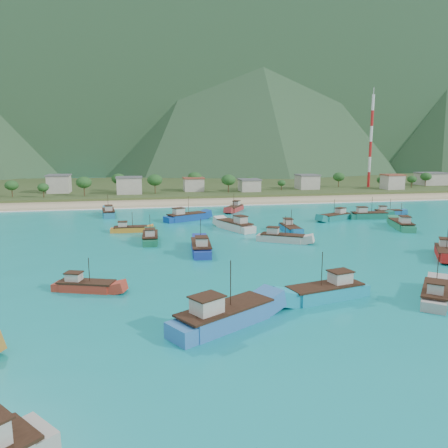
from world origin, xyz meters
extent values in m
plane|color=#0D8897|center=(0.00, 0.00, 0.00)|extent=(600.00, 600.00, 0.00)
cube|color=beige|center=(0.00, 79.00, 0.00)|extent=(400.00, 18.00, 1.20)
cube|color=#385123|center=(0.00, 140.00, 0.00)|extent=(400.00, 110.00, 2.40)
cube|color=white|center=(0.00, 69.50, 0.00)|extent=(400.00, 2.50, 0.08)
cube|color=slate|center=(-150.00, 520.00, 130.00)|extent=(1400.00, 160.00, 260.00)
cube|color=#385942|center=(120.00, 400.00, 100.00)|extent=(1100.00, 160.00, 200.00)
cube|color=#284C2D|center=(-40.00, 300.00, 75.00)|extent=(800.00, 160.00, 150.00)
cone|color=#284C2D|center=(60.00, 300.00, 85.00)|extent=(280.00, 280.00, 170.00)
cone|color=#284C2D|center=(260.00, 300.00, 105.00)|extent=(280.00, 280.00, 210.00)
cube|color=beige|center=(-57.50, 110.10, 5.01)|extent=(8.42, 9.19, 6.82)
cube|color=beige|center=(-29.42, 100.07, 4.75)|extent=(9.64, 7.48, 6.30)
cube|color=beige|center=(-3.08, 105.29, 4.22)|extent=(8.10, 6.75, 5.23)
cube|color=beige|center=(19.76, 100.16, 3.93)|extent=(8.04, 8.10, 4.66)
cube|color=beige|center=(47.30, 104.76, 4.54)|extent=(8.72, 8.41, 5.88)
cube|color=beige|center=(83.63, 96.48, 4.61)|extent=(7.92, 7.05, 6.03)
cube|color=beige|center=(114.45, 112.17, 4.37)|extent=(12.93, 9.25, 5.54)
cylinder|color=red|center=(78.75, 108.00, 5.05)|extent=(1.20, 1.20, 6.90)
cylinder|color=white|center=(78.75, 108.00, 11.95)|extent=(1.20, 1.20, 6.90)
cylinder|color=red|center=(78.75, 108.00, 18.85)|extent=(1.20, 1.20, 6.90)
cylinder|color=white|center=(78.75, 108.00, 25.75)|extent=(1.20, 1.20, 6.90)
cylinder|color=red|center=(78.75, 108.00, 32.65)|extent=(1.20, 1.20, 6.90)
cylinder|color=white|center=(78.75, 108.00, 39.55)|extent=(1.20, 1.20, 6.90)
cube|color=#0F3F95|center=(-13.33, 41.94, 0.70)|extent=(12.45, 8.52, 2.20)
cube|color=beige|center=(-15.56, 40.85, 2.70)|extent=(3.45, 3.20, 1.79)
cylinder|color=#382114|center=(-12.71, 42.24, 4.28)|extent=(0.12, 0.12, 4.95)
cube|color=#2E70B8|center=(-17.01, -30.53, 0.83)|extent=(13.70, 10.33, 2.46)
cube|color=beige|center=(-19.40, -31.94, 3.06)|extent=(3.91, 3.70, 2.00)
cylinder|color=#382114|center=(-16.35, -30.14, 4.83)|extent=(0.12, 0.12, 5.54)
cube|color=#10639D|center=(9.14, 20.26, 0.52)|extent=(3.44, 10.20, 1.83)
cube|color=beige|center=(9.24, 22.31, 2.17)|extent=(1.95, 2.37, 1.49)
cylinder|color=#382114|center=(9.12, 19.68, 3.49)|extent=(0.12, 0.12, 4.12)
cube|color=#157B75|center=(27.52, 34.68, 0.57)|extent=(11.00, 7.35, 1.94)
cube|color=beige|center=(29.50, 35.60, 2.33)|extent=(3.02, 2.79, 1.58)
cylinder|color=#382114|center=(26.97, 34.42, 3.72)|extent=(0.12, 0.12, 4.36)
cube|color=#166643|center=(-24.04, 16.53, 0.56)|extent=(3.57, 10.65, 1.91)
cube|color=beige|center=(-24.13, 14.38, 2.29)|extent=(2.03, 2.48, 1.56)
cylinder|color=#382114|center=(-24.01, 17.13, 3.67)|extent=(0.12, 0.12, 4.31)
cube|color=beige|center=(3.89, 10.62, 0.54)|extent=(10.49, 7.79, 1.88)
cube|color=beige|center=(2.06, 11.67, 2.24)|extent=(2.98, 2.81, 1.53)
cylinder|color=#382114|center=(4.40, 10.33, 3.60)|extent=(0.12, 0.12, 4.23)
cube|color=#1E66A1|center=(47.73, 40.94, 0.39)|extent=(8.97, 4.00, 1.58)
cube|color=beige|center=(45.98, 41.25, 1.82)|extent=(2.21, 1.90, 1.28)
cylinder|color=#382114|center=(48.21, 40.86, 2.95)|extent=(0.12, 0.12, 3.54)
cube|color=navy|center=(-14.69, 4.83, 0.66)|extent=(4.50, 11.93, 2.12)
cube|color=beige|center=(-14.90, 2.46, 2.58)|extent=(2.37, 2.84, 1.72)
cylinder|color=#382114|center=(-14.63, 5.49, 4.11)|extent=(0.12, 0.12, 4.77)
cube|color=red|center=(29.35, -7.82, 0.54)|extent=(8.08, 10.36, 1.88)
cube|color=beige|center=(30.48, -6.04, 2.24)|extent=(2.85, 2.99, 1.53)
cylinder|color=#382114|center=(29.04, -8.32, 3.59)|extent=(0.12, 0.12, 4.22)
cube|color=orange|center=(-28.35, 28.19, 0.40)|extent=(8.85, 2.81, 1.60)
cube|color=beige|center=(-30.15, 28.23, 1.85)|extent=(2.04, 1.66, 1.30)
cylinder|color=#382114|center=(-27.86, 28.18, 3.00)|extent=(0.12, 0.12, 3.60)
cube|color=#1D7951|center=(38.08, 19.58, 0.64)|extent=(6.32, 11.98, 2.09)
cube|color=beige|center=(37.45, 17.31, 2.54)|extent=(2.72, 3.08, 1.70)
cylinder|color=#382114|center=(38.25, 20.21, 4.04)|extent=(0.12, 0.12, 4.70)
cube|color=teal|center=(-35.03, 54.92, 0.61)|extent=(4.38, 11.40, 2.02)
cube|color=beige|center=(-34.80, 52.66, 2.44)|extent=(2.28, 2.72, 1.64)
cylinder|color=#382114|center=(-35.09, 55.55, 3.90)|extent=(0.12, 0.12, 4.55)
cube|color=#A39D94|center=(12.29, -27.75, 0.55)|extent=(9.02, 10.08, 1.91)
cube|color=beige|center=(10.93, -29.42, 2.28)|extent=(2.99, 3.06, 1.55)
cylinder|color=#382114|center=(12.66, -27.29, 3.65)|extent=(0.12, 0.12, 4.29)
cube|color=beige|center=(-3.15, 26.28, 0.72)|extent=(7.95, 12.76, 2.23)
cube|color=beige|center=(-2.21, 23.95, 2.74)|extent=(3.13, 3.43, 1.82)
cylinder|color=#382114|center=(-3.41, 26.93, 4.35)|extent=(0.12, 0.12, 5.03)
cube|color=#B23422|center=(-34.03, -14.73, 0.41)|extent=(9.32, 5.45, 1.63)
cube|color=beige|center=(-35.75, -14.13, 1.89)|extent=(2.46, 2.22, 1.32)
cylinder|color=#382114|center=(-33.55, -14.90, 3.06)|extent=(0.12, 0.12, 3.66)
cube|color=#136B55|center=(38.13, 35.13, 0.61)|extent=(11.33, 4.17, 2.02)
cube|color=beige|center=(35.87, 35.31, 2.44)|extent=(2.68, 2.23, 1.64)
cylinder|color=#382114|center=(38.76, 35.08, 3.89)|extent=(0.12, 0.12, 4.54)
cube|color=#1599B3|center=(-2.08, -24.51, 0.68)|extent=(12.37, 6.05, 2.16)
cube|color=beige|center=(0.29, -23.97, 2.64)|extent=(3.12, 2.72, 1.76)
cylinder|color=#382114|center=(-2.74, -24.66, 4.19)|extent=(0.12, 0.12, 4.86)
cube|color=#B22E2C|center=(3.52, 56.46, 0.53)|extent=(7.94, 10.29, 1.86)
cube|color=beige|center=(4.61, 58.24, 2.21)|extent=(2.81, 2.96, 1.51)
cylinder|color=#382114|center=(3.21, 55.96, 3.55)|extent=(0.12, 0.12, 4.18)
camera|label=1|loc=(-26.49, -76.98, 20.40)|focal=35.00mm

